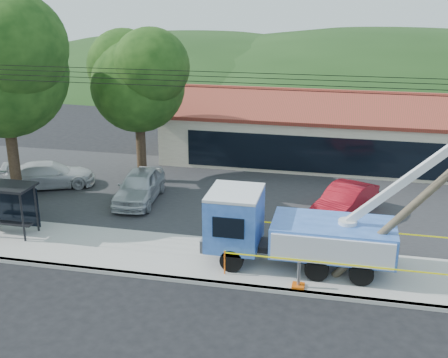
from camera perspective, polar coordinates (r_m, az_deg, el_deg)
ground at (r=20.21m, az=-2.26°, el=-13.60°), size 120.00×120.00×0.00m
curb at (r=21.92m, az=-0.85°, el=-10.57°), size 60.00×0.25×0.15m
sidewalk at (r=23.55m, az=0.22°, el=-8.35°), size 60.00×4.00×0.15m
parking_lot at (r=30.77m, az=3.39°, el=-1.71°), size 60.00×12.00×0.10m
strip_mall at (r=37.54m, az=11.49°, el=4.66°), size 22.50×8.53×4.67m
tree_west_near at (r=29.67m, az=-21.70°, el=11.14°), size 7.56×6.72×10.80m
tree_lot at (r=31.95m, az=-8.78°, el=10.30°), size 6.30×5.60×8.94m
hill_west at (r=74.86m, az=-2.75°, el=10.50°), size 78.40×56.00×28.00m
hill_center at (r=72.50m, az=16.97°, el=9.45°), size 89.60×64.00×32.00m
utility_truck at (r=22.62m, az=7.20°, el=-5.02°), size 11.98×4.01×7.95m
leaning_pole at (r=21.36m, az=21.27°, el=-0.09°), size 6.62×1.70×7.89m
bus_shelter at (r=27.15m, az=-20.98°, el=-1.72°), size 2.48×1.54×2.38m
caution_tape at (r=23.21m, az=14.40°, el=-7.21°), size 11.00×3.38×0.98m
car_silver at (r=30.23m, az=-8.51°, el=-2.38°), size 2.36×5.01×1.66m
car_red at (r=28.56m, az=12.05°, el=-3.90°), size 3.46×5.04×1.57m
car_white at (r=33.49m, az=-17.18°, el=-0.91°), size 5.38×4.01×1.45m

